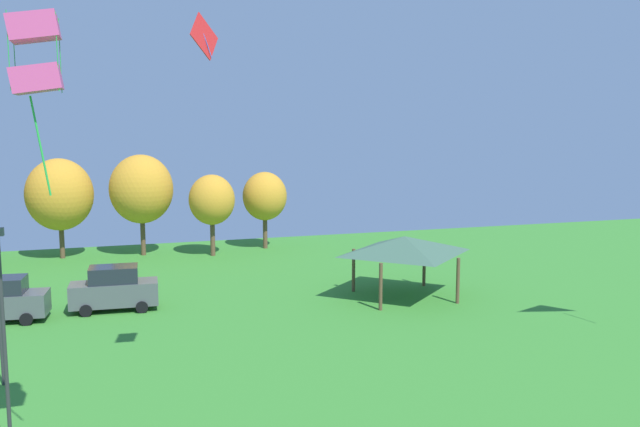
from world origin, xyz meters
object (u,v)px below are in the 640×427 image
park_pavilion (404,245)px  light_post_1 (4,332)px  treeline_tree_3 (60,195)px  treeline_tree_6 (265,196)px  kite_flying_5 (204,36)px  treeline_tree_4 (141,189)px  parked_car_third_from_left (114,289)px  kite_flying_0 (35,54)px  treeline_tree_5 (212,200)px

park_pavilion → light_post_1: bearing=-144.1°
treeline_tree_3 → treeline_tree_6: bearing=-2.1°
kite_flying_5 → treeline_tree_4: 30.67m
park_pavilion → treeline_tree_6: (-4.34, 17.43, 1.13)m
park_pavilion → treeline_tree_4: bearing=128.6°
kite_flying_5 → parked_car_third_from_left: bearing=102.6°
kite_flying_0 → kite_flying_5: (4.76, 4.93, 1.15)m
park_pavilion → treeline_tree_3: treeline_tree_3 is taller
park_pavilion → treeline_tree_6: treeline_tree_6 is taller
light_post_1 → treeline_tree_3: (-0.47, 31.92, 0.83)m
kite_flying_5 → parked_car_third_from_left: 18.80m
parked_car_third_from_left → park_pavilion: park_pavilion is taller
kite_flying_5 → treeline_tree_3: (-6.83, 30.22, -8.16)m
treeline_tree_3 → treeline_tree_4: 5.88m
kite_flying_5 → treeline_tree_5: kite_flying_5 is taller
parked_car_third_from_left → treeline_tree_3: treeline_tree_3 is taller
kite_flying_0 → treeline_tree_3: (-2.07, 35.15, -7.01)m
light_post_1 → treeline_tree_5: bearing=70.6°
treeline_tree_4 → light_post_1: bearing=-99.7°
park_pavilion → kite_flying_5: bearing=-136.5°
park_pavilion → treeline_tree_5: 17.98m
treeline_tree_6 → kite_flying_5: bearing=-106.1°
park_pavilion → treeline_tree_6: 18.00m
treeline_tree_5 → treeline_tree_6: (4.49, 1.81, -0.06)m
park_pavilion → treeline_tree_3: bearing=137.6°
kite_flying_0 → light_post_1: bearing=116.3°
light_post_1 → treeline_tree_6: bearing=64.6°
treeline_tree_3 → treeline_tree_6: treeline_tree_3 is taller
parked_car_third_from_left → light_post_1: 16.56m
kite_flying_5 → kite_flying_0: bearing=-134.0°
kite_flying_0 → treeline_tree_5: (8.84, 32.78, -7.53)m
light_post_1 → treeline_tree_4: 31.81m
parked_car_third_from_left → park_pavilion: size_ratio=0.77×
kite_flying_0 → parked_car_third_from_left: 22.03m
parked_car_third_from_left → treeline_tree_3: 16.70m
park_pavilion → treeline_tree_5: treeline_tree_5 is taller
kite_flying_0 → treeline_tree_5: kite_flying_0 is taller
kite_flying_5 → treeline_tree_3: kite_flying_5 is taller
parked_car_third_from_left → light_post_1: bearing=-98.3°
kite_flying_0 → treeline_tree_6: 37.83m
kite_flying_0 → treeline_tree_4: size_ratio=0.58×
park_pavilion → treeline_tree_5: bearing=119.5°
kite_flying_0 → treeline_tree_6: size_ratio=0.73×
treeline_tree_3 → treeline_tree_5: size_ratio=1.21×
park_pavilion → treeline_tree_4: (-13.87, 17.40, 1.99)m
treeline_tree_5 → treeline_tree_6: treeline_tree_5 is taller
treeline_tree_3 → treeline_tree_6: 15.41m
parked_car_third_from_left → treeline_tree_6: bearing=55.4°
treeline_tree_5 → treeline_tree_3: bearing=167.8°
light_post_1 → parked_car_third_from_left: bearing=78.9°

